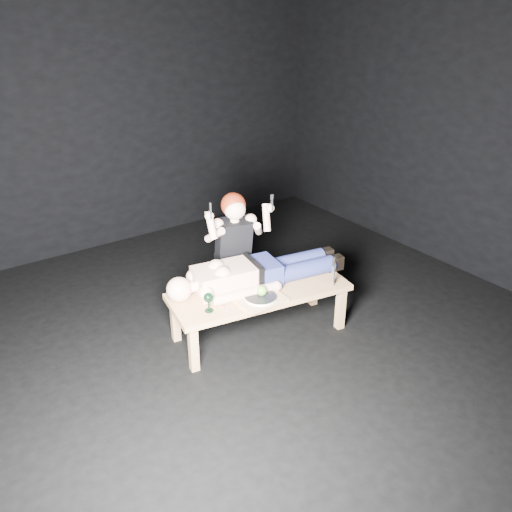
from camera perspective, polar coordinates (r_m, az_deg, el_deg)
name	(u,v)px	position (r m, az deg, el deg)	size (l,w,h in m)	color
ground	(254,325)	(4.92, -0.20, -7.43)	(5.00, 5.00, 0.00)	black
back_wall	(127,115)	(6.42, -13.64, 14.50)	(5.00, 5.00, 0.00)	black
table	(259,312)	(4.69, 0.36, -5.99)	(1.54, 0.58, 0.45)	tan
lying_man	(259,269)	(4.62, 0.28, -1.40)	(1.57, 0.48, 0.27)	#DEA78B
kneeling_woman	(231,250)	(4.90, -2.66, 0.68)	(0.65, 0.73, 1.23)	black
serving_tray	(260,300)	(4.40, 0.48, -4.69)	(0.39, 0.28, 0.02)	tan
plate	(261,297)	(4.39, 0.49, -4.44)	(0.26, 0.26, 0.02)	white
apple	(262,291)	(4.38, 0.62, -3.73)	(0.08, 0.08, 0.08)	#45961F
goblet	(209,302)	(4.25, -5.09, -4.95)	(0.08, 0.08, 0.17)	black
fork_flat	(226,309)	(4.30, -3.19, -5.71)	(0.01, 0.16, 0.01)	#B2B2B7
knife_flat	(273,296)	(4.47, 1.88, -4.33)	(0.01, 0.16, 0.01)	#B2B2B7
spoon_flat	(262,295)	(4.49, 0.62, -4.17)	(0.01, 0.16, 0.01)	#B2B2B7
carving_knife	(333,271)	(4.62, 8.28, -1.62)	(0.04, 0.04, 0.28)	#B2B2B7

